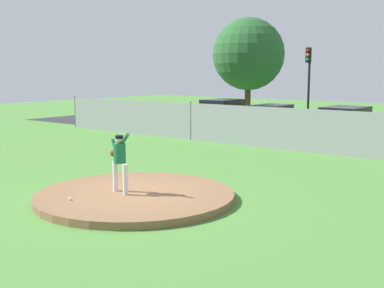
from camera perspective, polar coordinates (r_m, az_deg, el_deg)
name	(u,v)px	position (r m, az deg, el deg)	size (l,w,h in m)	color
ground_plane	(252,166)	(17.83, 7.03, -2.54)	(80.00, 80.00, 0.00)	#4C8438
asphalt_strip	(341,140)	(25.41, 16.97, 0.42)	(44.00, 7.00, 0.01)	#2B2B2D
pitchers_mound	(135,196)	(13.15, -6.65, -6.03)	(5.28, 5.28, 0.19)	brown
pitcher_youth	(119,157)	(12.93, -8.48, -1.55)	(0.81, 0.32, 1.64)	silver
baseball	(70,199)	(12.62, -14.05, -6.22)	(0.07, 0.07, 0.07)	white
chainlink_fence	(301,130)	(21.19, 12.67, 1.57)	(29.99, 0.07, 1.94)	gray
parked_car_navy	(223,115)	(28.78, 3.62, 3.35)	(1.94, 4.36, 1.79)	#161E4C
parked_car_red	(271,120)	(27.41, 9.25, 2.84)	(1.87, 4.32, 1.58)	#A81919
parked_car_charcoal	(345,125)	(24.86, 17.43, 2.13)	(2.07, 4.44, 1.71)	#232328
traffic_light_near	(308,73)	(30.56, 13.45, 8.05)	(0.28, 0.46, 4.83)	black
tree_leaning_west	(248,54)	(37.69, 6.60, 10.37)	(5.44, 5.44, 7.44)	#4C331E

